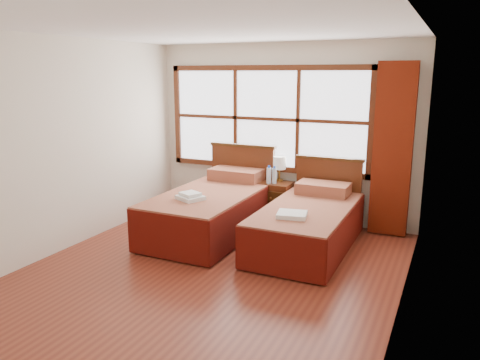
% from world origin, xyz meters
% --- Properties ---
extents(floor, '(4.50, 4.50, 0.00)m').
position_xyz_m(floor, '(0.00, 0.00, 0.00)').
color(floor, maroon).
rests_on(floor, ground).
extents(ceiling, '(4.50, 4.50, 0.00)m').
position_xyz_m(ceiling, '(0.00, 0.00, 2.60)').
color(ceiling, white).
rests_on(ceiling, wall_back).
extents(wall_back, '(4.00, 0.00, 4.00)m').
position_xyz_m(wall_back, '(0.00, 2.25, 1.30)').
color(wall_back, silver).
rests_on(wall_back, floor).
extents(wall_left, '(0.00, 4.50, 4.50)m').
position_xyz_m(wall_left, '(-2.00, 0.00, 1.30)').
color(wall_left, silver).
rests_on(wall_left, floor).
extents(wall_right, '(0.00, 4.50, 4.50)m').
position_xyz_m(wall_right, '(2.00, 0.00, 1.30)').
color(wall_right, silver).
rests_on(wall_right, floor).
extents(window, '(3.16, 0.06, 1.56)m').
position_xyz_m(window, '(-0.25, 2.21, 1.50)').
color(window, white).
rests_on(window, wall_back).
extents(curtain, '(0.50, 0.16, 2.30)m').
position_xyz_m(curtain, '(1.60, 2.11, 1.17)').
color(curtain, maroon).
rests_on(curtain, wall_back).
extents(bed_left, '(1.13, 2.20, 1.11)m').
position_xyz_m(bed_left, '(-0.60, 1.20, 0.34)').
color(bed_left, '#40240D').
rests_on(bed_left, floor).
extents(bed_right, '(1.04, 2.06, 1.01)m').
position_xyz_m(bed_right, '(0.75, 1.20, 0.31)').
color(bed_right, '#40240D').
rests_on(bed_right, floor).
extents(nightstand, '(0.45, 0.44, 0.59)m').
position_xyz_m(nightstand, '(0.01, 1.99, 0.30)').
color(nightstand, '#522512').
rests_on(nightstand, floor).
extents(towels_left, '(0.40, 0.38, 0.09)m').
position_xyz_m(towels_left, '(-0.66, 0.66, 0.63)').
color(towels_left, white).
rests_on(towels_left, bed_left).
extents(towels_right, '(0.39, 0.35, 0.05)m').
position_xyz_m(towels_right, '(0.70, 0.67, 0.56)').
color(towels_right, white).
rests_on(towels_right, bed_right).
extents(lamp, '(0.19, 0.19, 0.37)m').
position_xyz_m(lamp, '(0.01, 2.13, 0.86)').
color(lamp, '#B38B39').
rests_on(lamp, nightstand).
extents(bottle_near, '(0.07, 0.07, 0.26)m').
position_xyz_m(bottle_near, '(-0.07, 1.90, 0.71)').
color(bottle_near, '#C1DFF9').
rests_on(bottle_near, nightstand).
extents(bottle_far, '(0.07, 0.07, 0.25)m').
position_xyz_m(bottle_far, '(-0.00, 1.94, 0.71)').
color(bottle_far, '#C1DFF9').
rests_on(bottle_far, nightstand).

